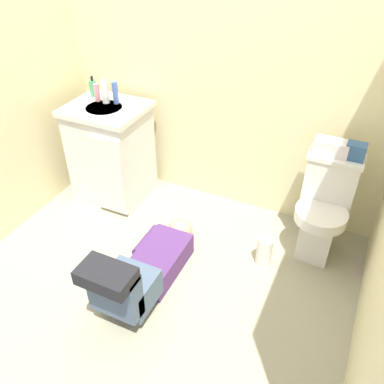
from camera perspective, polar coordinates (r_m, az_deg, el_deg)
ground_plane at (r=2.91m, az=-4.07°, el=-11.34°), size 3.03×2.97×0.04m
wall_back at (r=3.04m, az=4.64°, el=18.38°), size 2.69×0.08×2.40m
toilet at (r=2.97m, az=17.96°, el=-2.23°), size 0.36×0.46×0.75m
vanity_cabinet at (r=3.42m, az=-11.25°, el=5.54°), size 0.60×0.53×0.82m
faucet at (r=3.33m, az=-10.78°, el=13.43°), size 0.02×0.02×0.10m
person_plumber at (r=2.69m, az=-6.77°, el=-10.67°), size 0.39×1.06×0.52m
tissue_box at (r=2.81m, az=19.02°, el=5.98°), size 0.22×0.11×0.10m
toiletry_bag at (r=2.81m, az=22.01°, el=5.31°), size 0.12×0.09×0.11m
soap_dispenser at (r=3.42m, az=-13.71°, el=13.97°), size 0.06×0.06×0.17m
bottle_pink at (r=3.33m, az=-13.21°, el=13.46°), size 0.04×0.04×0.14m
bottle_white at (r=3.28m, az=-12.14°, el=13.60°), size 0.06×0.06×0.18m
bottle_blue at (r=3.25m, az=-10.71°, el=13.54°), size 0.04×0.04×0.17m
paper_towel_roll at (r=2.91m, az=10.12°, el=-8.18°), size 0.11×0.11×0.23m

